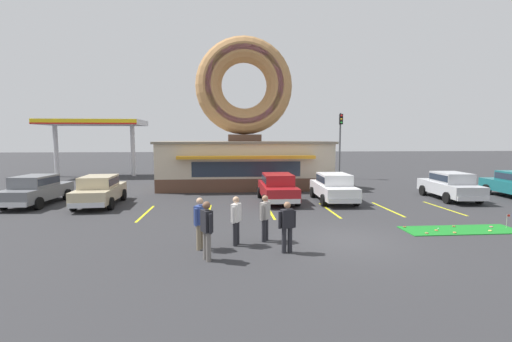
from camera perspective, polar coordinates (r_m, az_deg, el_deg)
The scene contains 31 objects.
ground_plane at distance 12.71m, azimuth 14.68°, elevation -11.09°, with size 160.00×160.00×0.00m, color #2D2D30.
donut_shop_building at distance 25.45m, azimuth -1.96°, elevation 5.82°, with size 12.30×6.75×10.96m.
putting_mat at distance 15.74m, azimuth 30.91°, elevation -8.43°, with size 4.48×1.35×0.03m, color #197523.
mini_donut_near_left at distance 16.09m, azimuth 34.43°, elevation -8.20°, with size 0.13×0.13×0.04m, color #E5C666.
mini_donut_near_right at distance 16.07m, azimuth 30.09°, elevation -7.99°, with size 0.13×0.13×0.04m, color brown.
mini_donut_mid_left at distance 15.07m, azimuth 30.19°, elevation -8.86°, with size 0.13×0.13×0.04m, color #D17F47.
mini_donut_mid_centre at distance 15.09m, azimuth 27.84°, elevation -8.73°, with size 0.13×0.13×0.04m, color #D17F47.
mini_donut_mid_right at distance 15.11m, azimuth 23.51°, elevation -8.52°, with size 0.13×0.13×0.04m, color brown.
mini_donut_far_left at distance 16.81m, azimuth 34.56°, elevation -7.65°, with size 0.13×0.13×0.04m, color #D8667F.
mini_donut_far_centre at distance 14.49m, azimuth 26.56°, elevation -9.24°, with size 0.13×0.13×0.04m, color #A5724C.
golf_ball at distance 15.39m, azimuth 28.10°, elevation -8.45°, with size 0.04×0.04×0.04m, color white.
putting_flag_pin at distance 16.96m, azimuth 36.41°, elevation -6.30°, with size 0.13×0.01×0.55m.
car_white at distance 19.88m, azimuth 12.78°, elevation -2.50°, with size 2.10×4.62×1.60m.
car_grey at distance 21.93m, azimuth -32.77°, elevation -2.51°, with size 2.17×4.65×1.60m.
car_red at distance 19.33m, azimuth 3.61°, elevation -2.60°, with size 2.01×4.58×1.60m.
car_silver at distance 23.07m, azimuth 29.63°, elevation -2.00°, with size 2.24×4.68×1.60m.
car_champagne at distance 20.11m, azimuth -24.60°, elevation -2.78°, with size 2.19×4.66×1.60m.
pedestrian_blue_sweater_man at distance 10.86m, azimuth 5.21°, elevation -8.89°, with size 0.58×0.33×1.62m.
pedestrian_hooded_kid at distance 10.22m, azimuth -8.21°, elevation -9.32°, with size 0.39×0.53×1.76m.
pedestrian_leather_jacket_man at distance 11.28m, azimuth -9.30°, elevation -8.17°, with size 0.38×0.55×1.69m.
pedestrian_clipboard_woman at distance 11.98m, azimuth 1.52°, elevation -7.51°, with size 0.40×0.52×1.62m.
pedestrian_beanie_man at distance 11.56m, azimuth -3.34°, elevation -7.88°, with size 0.37×0.56×1.66m.
trash_bin at distance 23.80m, azimuth 12.80°, elevation -2.11°, with size 0.57×0.57×0.97m.
traffic_light_pole at distance 31.18m, azimuth 13.86°, elevation 5.54°, with size 0.28×0.47×5.80m.
gas_station_canopy at distance 35.60m, azimuth -25.45°, elevation 7.00°, with size 9.00×4.46×5.30m.
parking_stripe_far_left at distance 17.33m, azimuth -17.92°, elevation -6.73°, with size 0.12×3.60×0.01m, color yellow.
parking_stripe_left at distance 16.89m, azimuth -7.89°, elevation -6.82°, with size 0.12×3.60×0.01m, color yellow.
parking_stripe_mid_left at distance 16.99m, azimuth 2.33°, elevation -6.70°, with size 0.12×3.60×0.01m, color yellow.
parking_stripe_centre at distance 17.60m, azimuth 12.13°, elevation -6.39°, with size 0.12×3.60×0.01m, color yellow.
parking_stripe_mid_right at distance 18.68m, azimuth 21.03°, elevation -5.95°, with size 0.12×3.60×0.01m, color yellow.
parking_stripe_right at distance 20.16m, azimuth 28.77°, elevation -5.45°, with size 0.12×3.60×0.01m, color yellow.
Camera 1 is at (-4.11, -11.48, 3.58)m, focal length 24.00 mm.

